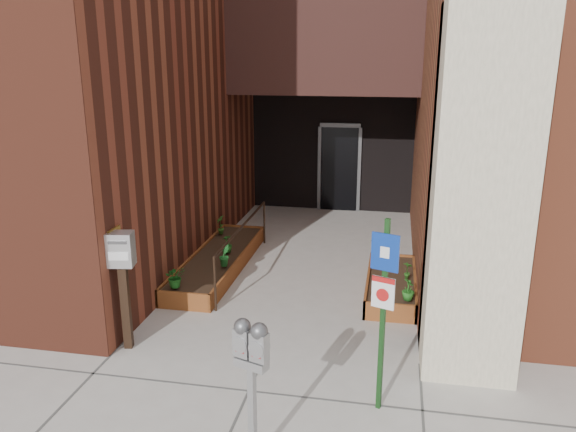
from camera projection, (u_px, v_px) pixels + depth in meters
The scene contains 15 objects.
ground at pixel (268, 349), 7.55m from camera, with size 80.00×80.00×0.00m, color #9E9991.
architecture at pixel (325, 1), 12.71m from camera, with size 20.00×14.60×10.00m.
planter_left at pixel (218, 262), 10.34m from camera, with size 0.90×3.60×0.30m.
planter_right at pixel (391, 285), 9.30m from camera, with size 0.80×2.20×0.30m.
handrail at pixel (243, 233), 10.04m from camera, with size 0.04×3.34×0.90m.
parking_meter at pixel (251, 355), 5.11m from camera, with size 0.35×0.22×1.53m.
sign_post at pixel (383, 296), 5.92m from camera, with size 0.29×0.12×2.21m.
payment_dropbox at pixel (122, 266), 7.28m from camera, with size 0.36×0.30×1.63m.
shrub_left_a at pixel (175, 277), 8.77m from camera, with size 0.31×0.31×0.35m, color #1B5F1B.
shrub_left_b at pixel (224, 255), 9.66m from camera, with size 0.21×0.21×0.38m, color #195A1F.
shrub_left_c at pixel (227, 244), 10.32m from camera, with size 0.19×0.19×0.33m, color #1A4F16.
shrub_left_d at pixel (221, 225), 11.37m from camera, with size 0.21×0.21×0.40m, color #2C601B.
shrub_right_a at pixel (408, 289), 8.31m from camera, with size 0.19×0.19×0.33m, color #22621C.
shrub_right_b at pixel (408, 270), 9.12m from camera, with size 0.15×0.15×0.29m, color #27621C.
shrub_right_c at pixel (379, 249), 10.11m from camera, with size 0.27×0.27×0.30m, color #215819.
Camera 1 is at (1.55, -6.58, 3.82)m, focal length 35.00 mm.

